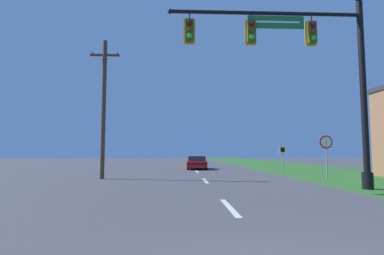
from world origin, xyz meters
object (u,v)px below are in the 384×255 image
(signal_mast, at_px, (312,66))
(car_ahead, at_px, (197,163))
(utility_pole_near, at_px, (104,106))
(stop_sign, at_px, (326,147))
(route_sign_post, at_px, (283,153))

(signal_mast, height_order, car_ahead, signal_mast)
(car_ahead, distance_m, utility_pole_near, 12.69)
(signal_mast, relative_size, stop_sign, 3.43)
(car_ahead, bearing_deg, signal_mast, -76.29)
(stop_sign, bearing_deg, car_ahead, 120.10)
(signal_mast, relative_size, car_ahead, 1.93)
(signal_mast, xyz_separation_m, utility_pole_near, (-10.21, 5.85, -0.88))
(signal_mast, distance_m, utility_pole_near, 11.80)
(route_sign_post, xyz_separation_m, utility_pole_near, (-12.31, -4.04, 2.83))
(signal_mast, height_order, utility_pole_near, same)
(car_ahead, height_order, utility_pole_near, utility_pole_near)
(stop_sign, height_order, route_sign_post, stop_sign)
(signal_mast, relative_size, route_sign_post, 4.23)
(stop_sign, bearing_deg, utility_pole_near, 174.47)
(signal_mast, bearing_deg, utility_pole_near, 150.20)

